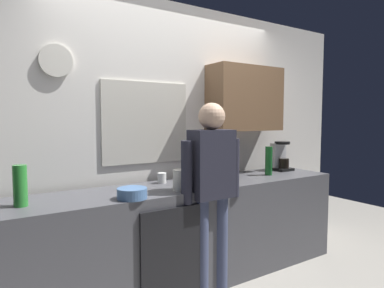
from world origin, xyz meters
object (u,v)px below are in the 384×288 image
at_px(bottle_olive_oil, 233,168).
at_px(storage_canister, 181,180).
at_px(bottle_clear_soda, 20,186).
at_px(person_at_sink, 211,182).
at_px(cup_white_mug, 162,178).
at_px(coffee_maker, 280,157).
at_px(mixing_bowl, 132,193).
at_px(bottle_green_wine, 269,161).
at_px(bottle_amber_beer, 209,170).
at_px(bottle_red_vinegar, 221,169).

xyz_separation_m(bottle_olive_oil, storage_canister, (-0.60, -0.05, -0.04)).
bearing_deg(bottle_clear_soda, person_at_sink, -11.21).
xyz_separation_m(bottle_clear_soda, cup_white_mug, (1.17, 0.21, -0.09)).
bearing_deg(person_at_sink, cup_white_mug, 105.15).
bearing_deg(person_at_sink, bottle_olive_oil, 16.69).
height_order(coffee_maker, mixing_bowl, coffee_maker).
relative_size(bottle_green_wine, bottle_amber_beer, 1.30).
bearing_deg(mixing_bowl, bottle_clear_soda, 164.17).
distance_m(bottle_amber_beer, person_at_sink, 0.36).
height_order(cup_white_mug, mixing_bowl, cup_white_mug).
bearing_deg(bottle_green_wine, mixing_bowl, -172.91).
relative_size(bottle_olive_oil, person_at_sink, 0.16).
bearing_deg(bottle_olive_oil, person_at_sink, -154.77).
relative_size(bottle_amber_beer, person_at_sink, 0.14).
xyz_separation_m(bottle_green_wine, bottle_olive_oil, (-0.55, -0.09, -0.03)).
xyz_separation_m(bottle_red_vinegar, cup_white_mug, (-0.52, 0.20, -0.06)).
height_order(bottle_green_wine, cup_white_mug, bottle_green_wine).
bearing_deg(mixing_bowl, storage_canister, 6.86).
height_order(bottle_red_vinegar, bottle_amber_beer, bottle_amber_beer).
height_order(coffee_maker, bottle_clear_soda, coffee_maker).
height_order(bottle_olive_oil, bottle_amber_beer, bottle_olive_oil).
xyz_separation_m(bottle_olive_oil, person_at_sink, (-0.38, -0.18, -0.06)).
xyz_separation_m(coffee_maker, mixing_bowl, (-1.96, -0.37, -0.11)).
distance_m(mixing_bowl, storage_canister, 0.46).
relative_size(coffee_maker, bottle_clear_soda, 1.18).
bearing_deg(bottle_green_wine, person_at_sink, -163.83).
height_order(bottle_green_wine, bottle_amber_beer, bottle_green_wine).
distance_m(bottle_red_vinegar, person_at_sink, 0.42).
bearing_deg(mixing_bowl, bottle_olive_oil, 5.91).
bearing_deg(person_at_sink, bottle_amber_beer, 49.17).
xyz_separation_m(coffee_maker, storage_canister, (-1.50, -0.31, -0.06)).
bearing_deg(cup_white_mug, bottle_amber_beer, -23.60).
distance_m(bottle_clear_soda, bottle_amber_beer, 1.57).
bearing_deg(bottle_amber_beer, mixing_bowl, -164.89).
distance_m(bottle_red_vinegar, bottle_green_wine, 0.62).
height_order(bottle_olive_oil, mixing_bowl, bottle_olive_oil).
bearing_deg(storage_canister, person_at_sink, -30.55).
distance_m(coffee_maker, storage_canister, 1.54).
distance_m(mixing_bowl, person_at_sink, 0.67).
xyz_separation_m(cup_white_mug, storage_canister, (-0.00, -0.35, 0.04)).
xyz_separation_m(bottle_olive_oil, bottle_amber_beer, (-0.19, 0.12, -0.01)).
bearing_deg(mixing_bowl, cup_white_mug, 41.70).
height_order(coffee_maker, cup_white_mug, coffee_maker).
bearing_deg(storage_canister, bottle_green_wine, 7.18).
height_order(bottle_red_vinegar, mixing_bowl, bottle_red_vinegar).
height_order(bottle_green_wine, bottle_clear_soda, bottle_green_wine).
distance_m(bottle_green_wine, bottle_clear_soda, 2.31).
bearing_deg(bottle_clear_soda, bottle_red_vinegar, 0.22).
height_order(bottle_clear_soda, cup_white_mug, bottle_clear_soda).
bearing_deg(bottle_amber_beer, storage_canister, -156.35).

